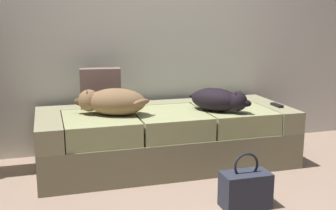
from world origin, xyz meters
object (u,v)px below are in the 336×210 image
at_px(dog_dark, 219,100).
at_px(tv_remote, 277,105).
at_px(handbag, 245,189).
at_px(couch, 166,137).
at_px(dog_tan, 112,102).
at_px(throw_pillow, 101,88).

xyz_separation_m(dog_dark, tv_remote, (0.56, 0.04, -0.09)).
height_order(dog_dark, handbag, dog_dark).
bearing_deg(dog_dark, tv_remote, 3.57).
bearing_deg(couch, dog_tan, -172.15).
bearing_deg(dog_tan, dog_dark, -7.59).
relative_size(tv_remote, throw_pillow, 0.44).
distance_m(dog_dark, throw_pillow, 1.01).
height_order(couch, throw_pillow, throw_pillow).
relative_size(tv_remote, handbag, 0.40).
height_order(tv_remote, throw_pillow, throw_pillow).
height_order(dog_dark, throw_pillow, throw_pillow).
xyz_separation_m(tv_remote, handbag, (-0.69, -0.81, -0.36)).
height_order(throw_pillow, handbag, throw_pillow).
height_order(dog_tan, throw_pillow, throw_pillow).
xyz_separation_m(dog_dark, throw_pillow, (-0.91, 0.41, 0.07)).
xyz_separation_m(couch, dog_tan, (-0.47, -0.06, 0.35)).
bearing_deg(handbag, dog_tan, 129.45).
relative_size(couch, dog_dark, 4.39).
distance_m(tv_remote, handbag, 1.13).
xyz_separation_m(couch, dog_dark, (0.40, -0.18, 0.34)).
xyz_separation_m(couch, tv_remote, (0.96, -0.14, 0.25)).
relative_size(dog_dark, handbag, 1.28).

